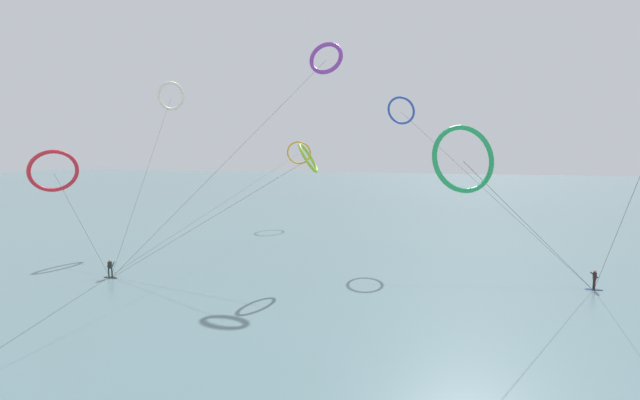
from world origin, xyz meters
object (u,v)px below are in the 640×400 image
object	(u,v)px
surfer_navy	(594,281)
kite_lime	(308,158)
kite_emerald	(464,159)
kite_violet	(326,58)
kite_crimson	(54,171)
kite_ivory	(171,96)
surfer_charcoal	(110,270)
kite_cobalt	(401,111)
kite_amber	(298,153)

from	to	relation	value
surfer_navy	kite_lime	distance (m)	26.34
kite_emerald	kite_violet	world-z (taller)	kite_violet
kite_crimson	kite_ivory	distance (m)	19.85
surfer_charcoal	kite_crimson	size ratio (longest dim) A/B	0.15
kite_cobalt	kite_amber	xyz separation A→B (m)	(-16.63, 14.80, -4.92)
surfer_navy	surfer_charcoal	size ratio (longest dim) A/B	1.00
kite_amber	surfer_navy	bearing A→B (deg)	131.62
surfer_navy	kite_crimson	bearing A→B (deg)	-79.31
kite_lime	kite_crimson	bearing A→B (deg)	98.98
kite_ivory	kite_cobalt	bearing A→B (deg)	119.06
kite_crimson	kite_violet	xyz separation A→B (m)	(23.17, 11.89, 11.38)
surfer_navy	kite_emerald	size ratio (longest dim) A/B	0.11
kite_emerald	kite_crimson	size ratio (longest dim) A/B	1.32
kite_emerald	kite_lime	xyz separation A→B (m)	(-12.59, 13.75, -0.30)
surfer_navy	kite_crimson	distance (m)	48.47
kite_crimson	kite_lime	xyz separation A→B (m)	(22.92, 5.69, 1.19)
surfer_navy	kite_ivory	size ratio (longest dim) A/B	0.08
surfer_navy	kite_amber	size ratio (longest dim) A/B	0.03
surfer_charcoal	kite_ivory	xyz separation A→B (m)	(-4.97, 18.45, 17.64)
kite_violet	surfer_navy	bearing A→B (deg)	-6.42
kite_cobalt	kite_lime	world-z (taller)	kite_cobalt
surfer_charcoal	kite_amber	xyz separation A→B (m)	(7.92, 32.89, 10.19)
kite_emerald	kite_cobalt	world-z (taller)	kite_cobalt
kite_emerald	kite_violet	xyz separation A→B (m)	(-12.33, 19.95, 9.90)
kite_emerald	kite_crimson	world-z (taller)	kite_emerald
kite_amber	kite_violet	bearing A→B (deg)	104.05
kite_crimson	kite_violet	bearing A→B (deg)	152.82
surfer_charcoal	kite_violet	distance (m)	29.23
surfer_navy	kite_cobalt	xyz separation A→B (m)	(-16.58, 11.43, 15.11)
kite_emerald	kite_amber	xyz separation A→B (m)	(-21.41, 40.21, -0.06)
kite_emerald	kite_lime	world-z (taller)	kite_emerald
surfer_navy	kite_emerald	distance (m)	20.97
kite_crimson	kite_lime	size ratio (longest dim) A/B	0.65
kite_cobalt	kite_amber	distance (m)	22.80
kite_violet	kite_amber	world-z (taller)	kite_violet
surfer_navy	kite_crimson	world-z (taller)	kite_crimson
surfer_charcoal	kite_ivory	size ratio (longest dim) A/B	0.08
surfer_navy	kite_emerald	xyz separation A→B (m)	(-11.80, -13.99, 10.25)
surfer_charcoal	kite_emerald	bearing A→B (deg)	146.10
surfer_navy	kite_violet	distance (m)	32.00
kite_cobalt	kite_amber	world-z (taller)	kite_cobalt
kite_emerald	kite_cobalt	bearing A→B (deg)	72.11
kite_violet	kite_amber	bearing A→B (deg)	121.58
kite_lime	surfer_charcoal	bearing A→B (deg)	106.04
kite_ivory	kite_amber	bearing A→B (deg)	168.00
surfer_charcoal	kite_lime	distance (m)	20.51
kite_emerald	kite_ivory	bearing A→B (deg)	114.52
kite_amber	kite_lime	distance (m)	27.90
kite_cobalt	kite_lime	xyz separation A→B (m)	(-7.80, -11.67, -5.16)
kite_cobalt	kite_amber	bearing A→B (deg)	-20.13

